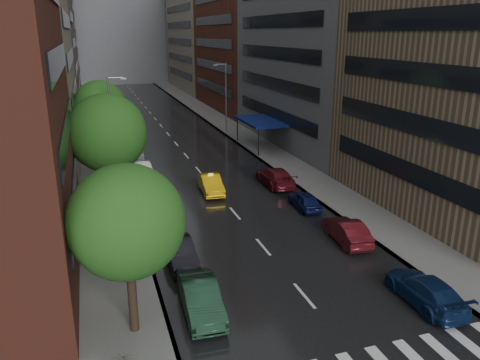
{
  "coord_description": "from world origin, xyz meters",
  "views": [
    {
      "loc": [
        -9.63,
        -15.07,
        12.95
      ],
      "look_at": [
        0.0,
        14.78,
        3.0
      ],
      "focal_mm": 35.0,
      "sensor_mm": 36.0,
      "label": 1
    }
  ],
  "objects": [
    {
      "name": "sidewalk_left",
      "position": [
        -9.0,
        50.0,
        0.07
      ],
      "size": [
        4.0,
        140.0,
        0.15
      ],
      "primitive_type": "cube",
      "color": "gray",
      "rests_on": "ground"
    },
    {
      "name": "tree_mid",
      "position": [
        -8.6,
        18.83,
        6.1
      ],
      "size": [
        5.59,
        5.59,
        8.91
      ],
      "color": "#382619",
      "rests_on": "ground"
    },
    {
      "name": "building_far",
      "position": [
        0.0,
        118.0,
        16.0
      ],
      "size": [
        40.0,
        14.0,
        32.0
      ],
      "primitive_type": "cube",
      "color": "slate",
      "rests_on": "ground"
    },
    {
      "name": "parked_cars_right",
      "position": [
        5.4,
        12.42,
        0.75
      ],
      "size": [
        2.34,
        25.08,
        1.59
      ],
      "color": "#10244D",
      "rests_on": "ground"
    },
    {
      "name": "taxi",
      "position": [
        -0.51,
        21.17,
        0.76
      ],
      "size": [
        1.91,
        4.7,
        1.52
      ],
      "primitive_type": "imported",
      "rotation": [
        0.0,
        0.0,
        -0.07
      ],
      "color": "#F4B40C",
      "rests_on": "ground"
    },
    {
      "name": "sidewalk_right",
      "position": [
        9.0,
        50.0,
        0.07
      ],
      "size": [
        4.0,
        140.0,
        0.15
      ],
      "primitive_type": "cube",
      "color": "gray",
      "rests_on": "ground"
    },
    {
      "name": "parked_cars_left",
      "position": [
        -5.4,
        18.01,
        0.71
      ],
      "size": [
        2.26,
        35.5,
        1.58
      ],
      "color": "#1A3926",
      "rests_on": "ground"
    },
    {
      "name": "buildings_left",
      "position": [
        -15.0,
        58.79,
        15.99
      ],
      "size": [
        8.0,
        108.0,
        38.0
      ],
      "color": "maroon",
      "rests_on": "ground"
    },
    {
      "name": "road",
      "position": [
        0.0,
        50.0,
        0.01
      ],
      "size": [
        14.0,
        140.0,
        0.01
      ],
      "primitive_type": "cube",
      "color": "black",
      "rests_on": "ground"
    },
    {
      "name": "tree_near",
      "position": [
        -8.6,
        3.56,
        5.38
      ],
      "size": [
        4.94,
        4.94,
        7.87
      ],
      "color": "#382619",
      "rests_on": "ground"
    },
    {
      "name": "street_lamp_right",
      "position": [
        7.72,
        45.0,
        4.89
      ],
      "size": [
        1.74,
        0.22,
        9.0
      ],
      "color": "gray",
      "rests_on": "sidewalk_right"
    },
    {
      "name": "awning",
      "position": [
        8.98,
        35.0,
        3.13
      ],
      "size": [
        4.0,
        8.0,
        3.12
      ],
      "color": "navy",
      "rests_on": "sidewalk_right"
    },
    {
      "name": "street_lamp_left",
      "position": [
        -7.72,
        30.0,
        4.89
      ],
      "size": [
        1.74,
        0.22,
        9.0
      ],
      "color": "gray",
      "rests_on": "sidewalk_left"
    },
    {
      "name": "tree_far",
      "position": [
        -8.6,
        34.11,
        5.75
      ],
      "size": [
        5.28,
        5.28,
        8.41
      ],
      "color": "#382619",
      "rests_on": "ground"
    },
    {
      "name": "ground",
      "position": [
        0.0,
        0.0,
        0.0
      ],
      "size": [
        220.0,
        220.0,
        0.0
      ],
      "primitive_type": "plane",
      "color": "gray",
      "rests_on": "ground"
    },
    {
      "name": "buildings_right",
      "position": [
        15.0,
        56.7,
        15.03
      ],
      "size": [
        8.05,
        109.1,
        36.0
      ],
      "color": "#937A5B",
      "rests_on": "ground"
    }
  ]
}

